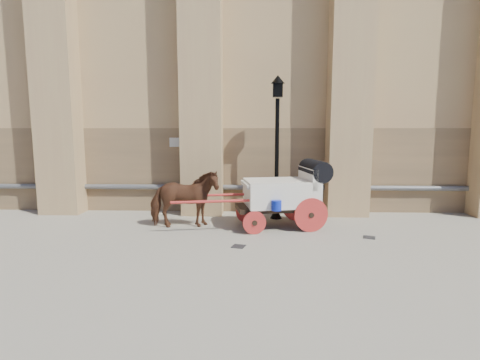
{
  "coord_description": "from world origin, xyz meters",
  "views": [
    {
      "loc": [
        0.73,
        -9.31,
        2.99
      ],
      "look_at": [
        0.37,
        1.8,
        1.45
      ],
      "focal_mm": 28.0,
      "sensor_mm": 36.0,
      "label": 1
    }
  ],
  "objects": [
    {
      "name": "street_lamp",
      "position": [
        1.54,
        2.98,
        2.5
      ],
      "size": [
        0.44,
        0.44,
        4.68
      ],
      "color": "black",
      "rests_on": "ground"
    },
    {
      "name": "horse",
      "position": [
        -1.31,
        1.72,
        0.87
      ],
      "size": [
        2.18,
        1.23,
        1.75
      ],
      "primitive_type": "imported",
      "rotation": [
        0.0,
        0.0,
        1.71
      ],
      "color": "brown",
      "rests_on": "ground"
    },
    {
      "name": "drain_grate_far",
      "position": [
        3.98,
        0.81,
        0.01
      ],
      "size": [
        0.4,
        0.4,
        0.01
      ],
      "primitive_type": "cube",
      "rotation": [
        0.0,
        0.0,
        -0.32
      ],
      "color": "black",
      "rests_on": "ground"
    },
    {
      "name": "drain_grate_near",
      "position": [
        0.4,
        -0.1,
        0.01
      ],
      "size": [
        0.4,
        0.4,
        0.01
      ],
      "primitive_type": "cube",
      "rotation": [
        0.0,
        0.0,
        -0.29
      ],
      "color": "black",
      "rests_on": "ground"
    },
    {
      "name": "carriage",
      "position": [
        1.77,
        1.91,
        1.1
      ],
      "size": [
        4.8,
        2.06,
        2.04
      ],
      "rotation": [
        0.0,
        0.0,
        0.18
      ],
      "color": "black",
      "rests_on": "ground"
    },
    {
      "name": "ground",
      "position": [
        0.0,
        0.0,
        0.0
      ],
      "size": [
        90.0,
        90.0,
        0.0
      ],
      "primitive_type": "plane",
      "color": "gray",
      "rests_on": "ground"
    }
  ]
}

